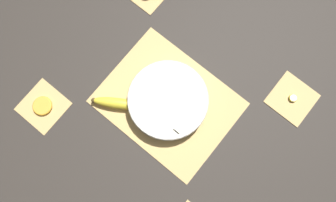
{
  "coord_description": "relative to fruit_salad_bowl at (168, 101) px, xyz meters",
  "views": [
    {
      "loc": [
        0.14,
        -0.17,
        1.14
      ],
      "look_at": [
        0.0,
        0.0,
        0.03
      ],
      "focal_mm": 35.0,
      "sensor_mm": 36.0,
      "label": 1
    }
  ],
  "objects": [
    {
      "name": "fruit_salad_bowl",
      "position": [
        0.0,
        0.0,
        0.0
      ],
      "size": [
        0.28,
        0.28,
        0.07
      ],
      "color": "silver",
      "rests_on": "bamboo_mat_center"
    },
    {
      "name": "whole_banana",
      "position": [
        -0.13,
        -0.12,
        -0.01
      ],
      "size": [
        0.17,
        0.13,
        0.04
      ],
      "color": "yellow",
      "rests_on": "bamboo_mat_center"
    },
    {
      "name": "orange_slice_whole",
      "position": [
        -0.33,
        -0.29,
        -0.03
      ],
      "size": [
        0.07,
        0.07,
        0.01
      ],
      "color": "#F9A338",
      "rests_on": "coaster_mat_near_left"
    },
    {
      "name": "bamboo_mat_center",
      "position": [
        0.0,
        0.0,
        -0.04
      ],
      "size": [
        0.46,
        0.36,
        0.01
      ],
      "color": "tan",
      "rests_on": "ground_plane"
    },
    {
      "name": "coaster_mat_far_right",
      "position": [
        0.33,
        0.29,
        -0.04
      ],
      "size": [
        0.15,
        0.15,
        0.01
      ],
      "color": "tan",
      "rests_on": "ground_plane"
    },
    {
      "name": "coaster_mat_near_left",
      "position": [
        -0.33,
        -0.29,
        -0.04
      ],
      "size": [
        0.15,
        0.15,
        0.01
      ],
      "color": "tan",
      "rests_on": "ground_plane"
    },
    {
      "name": "banana_coin_single",
      "position": [
        0.33,
        0.29,
        -0.03
      ],
      "size": [
        0.03,
        0.03,
        0.01
      ],
      "color": "#F7EFC6",
      "rests_on": "coaster_mat_far_right"
    },
    {
      "name": "ground_plane",
      "position": [
        0.0,
        0.0,
        -0.04
      ],
      "size": [
        6.0,
        6.0,
        0.0
      ],
      "primitive_type": "plane",
      "color": "#2D2823"
    }
  ]
}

